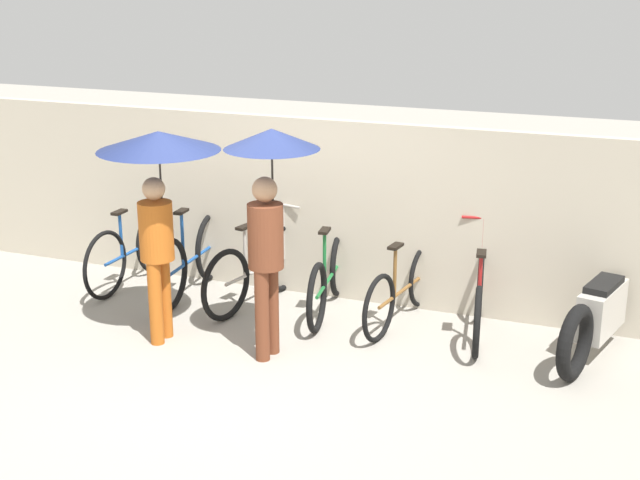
{
  "coord_description": "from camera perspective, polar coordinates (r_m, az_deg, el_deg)",
  "views": [
    {
      "loc": [
        3.4,
        -6.36,
        3.48
      ],
      "look_at": [
        0.56,
        1.01,
        1.0
      ],
      "focal_mm": 50.0,
      "sensor_mm": 36.0,
      "label": 1
    }
  ],
  "objects": [
    {
      "name": "back_wall",
      "position": [
        9.52,
        -0.66,
        2.1
      ],
      "size": [
        13.04,
        0.12,
        1.92
      ],
      "color": "#B2A893",
      "rests_on": "ground"
    },
    {
      "name": "parked_bicycle_4",
      "position": [
        8.93,
        5.3,
        -3.11
      ],
      "size": [
        0.44,
        1.71,
        1.06
      ],
      "rotation": [
        0.0,
        0.0,
        1.43
      ],
      "color": "black",
      "rests_on": "ground"
    },
    {
      "name": "parked_bicycle_3",
      "position": [
        9.15,
        0.55,
        -2.46
      ],
      "size": [
        0.45,
        1.73,
        1.01
      ],
      "rotation": [
        0.0,
        0.0,
        1.71
      ],
      "color": "black",
      "rests_on": "ground"
    },
    {
      "name": "motorcycle",
      "position": [
        8.6,
        17.55,
        -4.52
      ],
      "size": [
        0.75,
        2.0,
        0.91
      ],
      "rotation": [
        0.0,
        0.0,
        1.33
      ],
      "color": "black",
      "rests_on": "ground"
    },
    {
      "name": "parked_bicycle_5",
      "position": [
        8.72,
        10.14,
        -3.85
      ],
      "size": [
        0.47,
        1.64,
        1.06
      ],
      "rotation": [
        0.0,
        0.0,
        1.74
      ],
      "color": "black",
      "rests_on": "ground"
    },
    {
      "name": "pedestrian_leading",
      "position": [
        8.32,
        -10.33,
        4.31
      ],
      "size": [
        1.14,
        1.14,
        2.0
      ],
      "rotation": [
        0.0,
        0.0,
        0.05
      ],
      "color": "#B25619",
      "rests_on": "ground"
    },
    {
      "name": "parked_bicycle_1",
      "position": [
        9.72,
        -8.23,
        -1.2
      ],
      "size": [
        0.44,
        1.82,
        1.02
      ],
      "rotation": [
        0.0,
        0.0,
        1.62
      ],
      "color": "black",
      "rests_on": "ground"
    },
    {
      "name": "pedestrian_center",
      "position": [
        7.84,
        -3.27,
        3.25
      ],
      "size": [
        0.85,
        0.85,
        2.09
      ],
      "rotation": [
        0.0,
        0.0,
        -0.09
      ],
      "color": "brown",
      "rests_on": "ground"
    },
    {
      "name": "parked_bicycle_2",
      "position": [
        9.36,
        -4.1,
        -1.91
      ],
      "size": [
        0.53,
        1.72,
        0.99
      ],
      "rotation": [
        0.0,
        0.0,
        1.36
      ],
      "color": "black",
      "rests_on": "ground"
    },
    {
      "name": "parked_bicycle_0",
      "position": [
        10.15,
        -11.98,
        -0.64
      ],
      "size": [
        0.44,
        1.73,
        1.11
      ],
      "rotation": [
        0.0,
        0.0,
        1.54
      ],
      "color": "black",
      "rests_on": "ground"
    },
    {
      "name": "ground_plane",
      "position": [
        8.01,
        -6.42,
        -8.43
      ],
      "size": [
        30.0,
        30.0,
        0.0
      ],
      "primitive_type": "plane",
      "color": "gray"
    }
  ]
}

